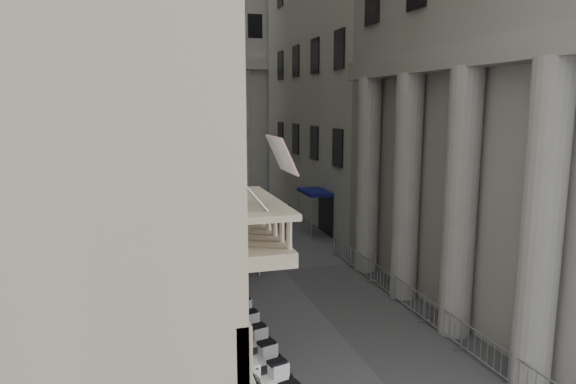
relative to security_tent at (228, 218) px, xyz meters
The scene contains 24 objects.
far_building 30.01m from the security_tent, 84.47° to the left, with size 22.00×10.00×30.00m, color silver.
iron_fence 4.18m from the security_tent, 120.95° to the right, with size 0.30×28.00×1.40m, color black, non-canonical shape.
blue_awning 8.96m from the security_tent, 37.58° to the left, with size 1.60×3.00×3.00m, color navy, non-canonical shape.
scooter_4 11.95m from the security_tent, 94.94° to the right, with size 0.56×1.40×1.50m, color white, non-canonical shape.
scooter_5 10.67m from the security_tent, 95.57° to the right, with size 0.56×1.40×1.50m, color white, non-canonical shape.
scooter_6 9.39m from the security_tent, 96.40° to the right, with size 0.56×1.40×1.50m, color white, non-canonical shape.
scooter_7 8.13m from the security_tent, 97.50° to the right, with size 0.56×1.40×1.50m, color white, non-canonical shape.
scooter_8 6.90m from the security_tent, 99.06° to the right, with size 0.56×1.40×1.50m, color white, non-canonical shape.
scooter_9 5.71m from the security_tent, 101.43° to the right, with size 0.56×1.40×1.50m, color white, non-canonical shape.
scooter_10 4.60m from the security_tent, 105.45° to the right, with size 0.56×1.40×1.50m, color white, non-canonical shape.
scooter_11 3.64m from the security_tent, 113.57° to the right, with size 0.56×1.40×1.50m, color white, non-canonical shape.
scooter_12 2.98m from the security_tent, 135.98° to the right, with size 0.56×1.40×1.50m, color white, non-canonical shape.
barrier_1 14.99m from the security_tent, 64.66° to the right, with size 0.60×2.40×1.10m, color #A5A8AD, non-canonical shape.
barrier_2 12.82m from the security_tent, 59.77° to the right, with size 0.60×2.40×1.10m, color #A5A8AD, non-canonical shape.
barrier_3 10.78m from the security_tent, 52.85° to the right, with size 0.60×2.40×1.10m, color #A5A8AD, non-canonical shape.
barrier_4 8.99m from the security_tent, 42.74° to the right, with size 0.60×2.40×1.10m, color #A5A8AD, non-canonical shape.
barrier_5 7.61m from the security_tent, 27.84° to the right, with size 0.60×2.40×1.10m, color #A5A8AD, non-canonical shape.
barrier_6 6.89m from the security_tent, ahead, with size 0.60×2.40×1.10m, color #A5A8AD, non-canonical shape.
security_tent is the anchor object (origin of this frame).
street_lamp 4.30m from the security_tent, 109.58° to the left, with size 2.61×0.56×8.02m.
info_kiosk 4.20m from the security_tent, 113.83° to the left, with size 0.55×0.94×1.92m.
pedestrian_a 8.79m from the security_tent, 57.13° to the left, with size 0.58×0.38×1.59m, color black.
pedestrian_b 9.76m from the security_tent, 54.04° to the left, with size 0.80×0.63×1.65m, color black.
pedestrian_c 7.30m from the security_tent, 84.89° to the left, with size 0.96×0.63×1.97m, color black.
Camera 1 is at (-7.07, -6.06, 8.64)m, focal length 32.00 mm.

